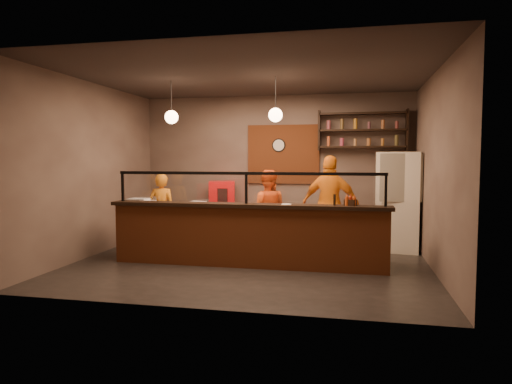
% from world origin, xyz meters
% --- Properties ---
extents(floor, '(6.00, 6.00, 0.00)m').
position_xyz_m(floor, '(0.00, 0.00, 0.00)').
color(floor, black).
rests_on(floor, ground).
extents(ceiling, '(6.00, 6.00, 0.00)m').
position_xyz_m(ceiling, '(0.00, 0.00, 3.20)').
color(ceiling, '#342C28').
rests_on(ceiling, wall_back).
extents(wall_back, '(6.00, 0.00, 6.00)m').
position_xyz_m(wall_back, '(0.00, 2.50, 1.60)').
color(wall_back, '#726053').
rests_on(wall_back, floor).
extents(wall_left, '(0.00, 5.00, 5.00)m').
position_xyz_m(wall_left, '(-3.00, 0.00, 1.60)').
color(wall_left, '#726053').
rests_on(wall_left, floor).
extents(wall_right, '(0.00, 5.00, 5.00)m').
position_xyz_m(wall_right, '(3.00, 0.00, 1.60)').
color(wall_right, '#726053').
rests_on(wall_right, floor).
extents(wall_front, '(6.00, 0.00, 6.00)m').
position_xyz_m(wall_front, '(0.00, -2.50, 1.60)').
color(wall_front, '#726053').
rests_on(wall_front, floor).
extents(brick_patch, '(1.60, 0.04, 1.30)m').
position_xyz_m(brick_patch, '(0.20, 2.47, 1.90)').
color(brick_patch, brown).
rests_on(brick_patch, wall_back).
extents(service_counter, '(4.60, 0.25, 1.00)m').
position_xyz_m(service_counter, '(0.00, -0.30, 0.50)').
color(service_counter, brown).
rests_on(service_counter, floor).
extents(counter_ledge, '(4.70, 0.37, 0.06)m').
position_xyz_m(counter_ledge, '(0.00, -0.30, 1.03)').
color(counter_ledge, black).
rests_on(counter_ledge, service_counter).
extents(worktop_cabinet, '(4.60, 0.75, 0.85)m').
position_xyz_m(worktop_cabinet, '(0.00, 0.20, 0.42)').
color(worktop_cabinet, gray).
rests_on(worktop_cabinet, floor).
extents(worktop, '(4.60, 0.75, 0.05)m').
position_xyz_m(worktop, '(0.00, 0.20, 0.88)').
color(worktop, white).
rests_on(worktop, worktop_cabinet).
extents(sneeze_guard, '(4.50, 0.05, 0.52)m').
position_xyz_m(sneeze_guard, '(0.00, -0.30, 1.37)').
color(sneeze_guard, white).
rests_on(sneeze_guard, counter_ledge).
extents(wall_shelving, '(1.84, 0.28, 0.85)m').
position_xyz_m(wall_shelving, '(1.90, 2.32, 2.40)').
color(wall_shelving, black).
rests_on(wall_shelving, wall_back).
extents(wall_clock, '(0.30, 0.04, 0.30)m').
position_xyz_m(wall_clock, '(0.10, 2.46, 2.10)').
color(wall_clock, black).
rests_on(wall_clock, wall_back).
extents(pendant_left, '(0.24, 0.24, 0.77)m').
position_xyz_m(pendant_left, '(-1.50, 0.20, 2.55)').
color(pendant_left, black).
rests_on(pendant_left, ceiling).
extents(pendant_right, '(0.24, 0.24, 0.77)m').
position_xyz_m(pendant_right, '(0.40, 0.20, 2.55)').
color(pendant_right, black).
rests_on(pendant_right, ceiling).
extents(cook_left, '(0.56, 0.37, 1.51)m').
position_xyz_m(cook_left, '(-2.05, 0.97, 0.75)').
color(cook_left, orange).
rests_on(cook_left, floor).
extents(cook_mid, '(0.83, 0.68, 1.59)m').
position_xyz_m(cook_mid, '(0.11, 1.03, 0.79)').
color(cook_mid, '#CF4813').
rests_on(cook_mid, floor).
extents(cook_right, '(1.15, 0.63, 1.86)m').
position_xyz_m(cook_right, '(1.31, 1.14, 0.93)').
color(cook_right, orange).
rests_on(cook_right, floor).
extents(fridge, '(0.91, 0.87, 1.93)m').
position_xyz_m(fridge, '(2.60, 1.65, 0.96)').
color(fridge, '#ECE5C8').
rests_on(fridge, floor).
extents(red_cooler, '(0.66, 0.63, 1.30)m').
position_xyz_m(red_cooler, '(-1.13, 2.15, 0.65)').
color(red_cooler, red).
rests_on(red_cooler, floor).
extents(pizza_dough, '(0.61, 0.61, 0.01)m').
position_xyz_m(pizza_dough, '(0.53, 0.30, 0.91)').
color(pizza_dough, beige).
rests_on(pizza_dough, worktop).
extents(prep_tub_a, '(0.34, 0.28, 0.17)m').
position_xyz_m(prep_tub_a, '(-2.15, 0.15, 0.99)').
color(prep_tub_a, white).
rests_on(prep_tub_a, worktop).
extents(prep_tub_b, '(0.31, 0.27, 0.13)m').
position_xyz_m(prep_tub_b, '(-1.02, 0.19, 0.97)').
color(prep_tub_b, white).
rests_on(prep_tub_b, worktop).
extents(prep_tub_c, '(0.27, 0.22, 0.13)m').
position_xyz_m(prep_tub_c, '(-1.98, 0.18, 0.97)').
color(prep_tub_c, silver).
rests_on(prep_tub_c, worktop).
extents(rolling_pin, '(0.33, 0.13, 0.06)m').
position_xyz_m(rolling_pin, '(-1.36, 0.35, 0.93)').
color(rolling_pin, yellow).
rests_on(rolling_pin, worktop).
extents(condiment_caddy, '(0.21, 0.19, 0.10)m').
position_xyz_m(condiment_caddy, '(1.69, -0.24, 1.11)').
color(condiment_caddy, black).
rests_on(condiment_caddy, counter_ledge).
extents(pepper_mill, '(0.04, 0.04, 0.18)m').
position_xyz_m(pepper_mill, '(1.44, -0.31, 1.15)').
color(pepper_mill, black).
rests_on(pepper_mill, counter_ledge).
extents(small_plate, '(0.19, 0.19, 0.01)m').
position_xyz_m(small_plate, '(0.67, -0.34, 1.07)').
color(small_plate, white).
rests_on(small_plate, counter_ledge).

